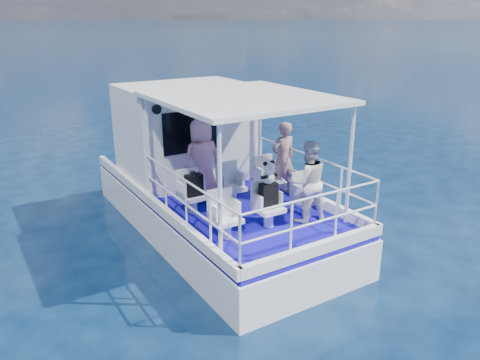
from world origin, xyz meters
name	(u,v)px	position (x,y,z in m)	size (l,w,h in m)	color
ground	(237,246)	(0.00, 0.00, 0.00)	(2000.00, 2000.00, 0.00)	black
hull	(214,229)	(0.00, 1.00, 0.00)	(3.00, 7.00, 1.60)	white
deck	(213,194)	(0.00, 1.00, 0.85)	(2.90, 6.90, 0.10)	#130A93
cabin	(186,132)	(0.00, 2.30, 2.00)	(2.85, 2.00, 2.20)	white
canopy	(243,98)	(0.00, -0.20, 3.14)	(3.00, 3.20, 0.08)	white
canopy_posts	(244,158)	(0.00, -0.25, 2.00)	(2.77, 2.97, 2.20)	white
railings	(253,192)	(0.00, -0.58, 1.40)	(2.84, 3.59, 1.00)	white
seat_port_fwd	(193,204)	(-0.90, 0.20, 1.09)	(0.48, 0.46, 0.38)	white
seat_center_fwd	(232,195)	(0.00, 0.20, 1.09)	(0.48, 0.46, 0.38)	white
seat_stbd_fwd	(268,187)	(0.90, 0.20, 1.09)	(0.48, 0.46, 0.38)	white
seat_port_aft	(226,228)	(-0.90, -1.10, 1.09)	(0.48, 0.46, 0.38)	white
seat_center_aft	(269,217)	(0.00, -1.10, 1.09)	(0.48, 0.46, 0.38)	white
seat_stbd_aft	(307,207)	(0.90, -1.10, 1.09)	(0.48, 0.46, 0.38)	white
passenger_port_fwd	(202,160)	(-0.40, 0.73, 1.77)	(0.65, 0.46, 1.73)	pink
passenger_stbd_fwd	(283,159)	(1.22, 0.11, 1.70)	(0.58, 0.38, 1.60)	tan
passenger_stbd_aft	(307,182)	(0.74, -1.27, 1.68)	(0.76, 0.59, 1.56)	white
backpack_port	(194,185)	(-0.89, 0.14, 1.49)	(0.33, 0.18, 0.43)	black
backpack_center	(268,196)	(-0.03, -1.11, 1.52)	(0.31, 0.18, 0.47)	black
compact_camera	(193,173)	(-0.90, 0.15, 1.74)	(0.10, 0.06, 0.06)	black
panda	(269,172)	(-0.03, -1.12, 1.96)	(0.27, 0.22, 0.41)	white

